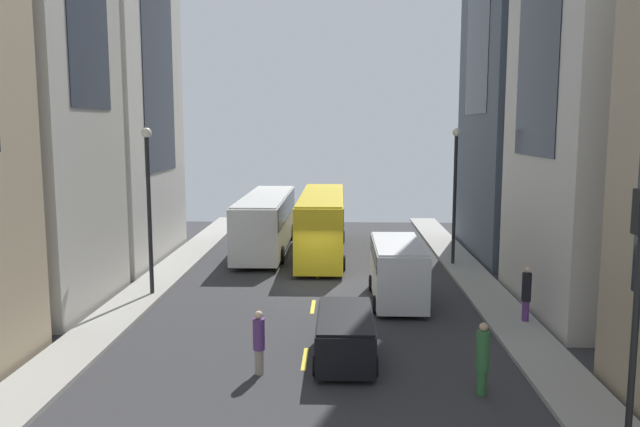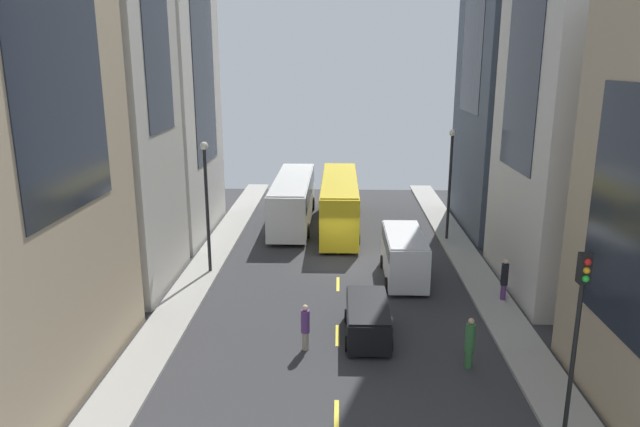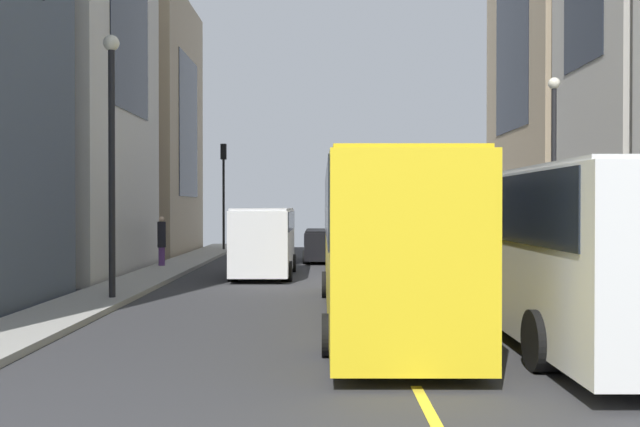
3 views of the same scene
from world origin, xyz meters
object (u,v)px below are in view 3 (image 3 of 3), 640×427
pedestrian_crossing_mid (377,238)px  pedestrian_walking_far (162,240)px  pedestrian_waiting_curb (250,236)px  delivery_van_white (264,236)px  car_black_0 (324,243)px  traffic_light_near_corner (224,176)px  streetcar_yellow (379,229)px  city_bus_white (541,237)px

pedestrian_crossing_mid → pedestrian_walking_far: pedestrian_walking_far is taller
pedestrian_walking_far → pedestrian_waiting_curb: bearing=146.3°
delivery_van_white → pedestrian_walking_far: 5.51m
pedestrian_waiting_curb → delivery_van_white: bearing=27.6°
pedestrian_waiting_curb → pedestrian_walking_far: (3.05, 6.44, 0.15)m
car_black_0 → pedestrian_waiting_curb: pedestrian_waiting_curb is taller
traffic_light_near_corner → pedestrian_crossing_mid: bearing=145.2°
car_black_0 → pedestrian_walking_far: (6.86, 3.89, 0.34)m
streetcar_yellow → pedestrian_waiting_curb: size_ratio=6.16×
traffic_light_near_corner → car_black_0: bearing=129.1°
pedestrian_waiting_curb → pedestrian_crossing_mid: 6.54m
pedestrian_walking_far → streetcar_yellow: bearing=23.4°
pedestrian_waiting_curb → traffic_light_near_corner: traffic_light_near_corner is taller
streetcar_yellow → pedestrian_walking_far: 15.40m
delivery_van_white → city_bus_white: bearing=121.6°
pedestrian_crossing_mid → traffic_light_near_corner: size_ratio=0.32×
car_black_0 → pedestrian_walking_far: 7.89m
car_black_0 → pedestrian_waiting_curb: size_ratio=2.08×
pedestrian_crossing_mid → pedestrian_walking_far: size_ratio=0.96×
city_bus_white → pedestrian_waiting_curb: 22.43m
streetcar_yellow → traffic_light_near_corner: bearing=-73.7°
streetcar_yellow → delivery_van_white: bearing=-70.6°
car_black_0 → delivery_van_white: bearing=71.8°
pedestrian_crossing_mid → city_bus_white: bearing=-158.1°
delivery_van_white → pedestrian_crossing_mid: (-4.89, -8.23, -0.46)m
streetcar_yellow → pedestrian_waiting_curb: (5.05, -19.51, -1.03)m
traffic_light_near_corner → delivery_van_white: bearing=104.0°
city_bus_white → pedestrian_crossing_mid: 19.62m
pedestrian_walking_far → pedestrian_crossing_mid: bearing=110.3°
car_black_0 → traffic_light_near_corner: (5.79, -7.13, 3.47)m
city_bus_white → pedestrian_waiting_curb: city_bus_white is taller
city_bus_white → traffic_light_near_corner: (10.43, -25.33, 2.36)m
city_bus_white → streetcar_yellow: size_ratio=0.97×
car_black_0 → city_bus_white: bearing=104.3°
streetcar_yellow → delivery_van_white: streetcar_yellow is taller
pedestrian_walking_far → traffic_light_near_corner: 11.51m
city_bus_white → pedestrian_crossing_mid: city_bus_white is taller
pedestrian_waiting_curb → traffic_light_near_corner: (1.98, -4.58, 3.28)m
streetcar_yellow → delivery_van_white: size_ratio=2.26×
streetcar_yellow → pedestrian_walking_far: streetcar_yellow is taller
pedestrian_waiting_curb → traffic_light_near_corner: bearing=-138.2°
delivery_van_white → traffic_light_near_corner: 14.78m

